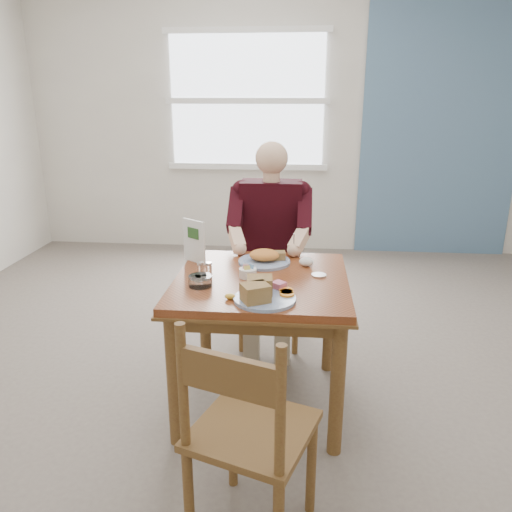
# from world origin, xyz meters

# --- Properties ---
(floor) EXTENTS (6.00, 6.00, 0.00)m
(floor) POSITION_xyz_m (0.00, 0.00, 0.00)
(floor) COLOR #5E544C
(floor) RESTS_ON ground
(wall_back) EXTENTS (5.50, 0.00, 5.50)m
(wall_back) POSITION_xyz_m (0.00, 3.00, 1.40)
(wall_back) COLOR beige
(wall_back) RESTS_ON ground
(accent_panel) EXTENTS (1.60, 0.02, 2.80)m
(accent_panel) POSITION_xyz_m (1.60, 2.98, 1.40)
(accent_panel) COLOR slate
(accent_panel) RESTS_ON ground
(lemon_wedge) EXTENTS (0.06, 0.05, 0.03)m
(lemon_wedge) POSITION_xyz_m (-0.12, -0.30, 0.76)
(lemon_wedge) COLOR gold
(lemon_wedge) RESTS_ON table
(napkin) EXTENTS (0.10, 0.09, 0.05)m
(napkin) POSITION_xyz_m (0.23, 0.21, 0.78)
(napkin) COLOR white
(napkin) RESTS_ON table
(metal_dish) EXTENTS (0.10, 0.10, 0.01)m
(metal_dish) POSITION_xyz_m (0.30, 0.05, 0.75)
(metal_dish) COLOR silver
(metal_dish) RESTS_ON table
(window) EXTENTS (1.72, 0.04, 1.42)m
(window) POSITION_xyz_m (-0.40, 2.97, 1.60)
(window) COLOR white
(window) RESTS_ON wall_back
(table) EXTENTS (0.92, 0.92, 0.75)m
(table) POSITION_xyz_m (0.00, 0.00, 0.64)
(table) COLOR brown
(table) RESTS_ON ground
(chair_far) EXTENTS (0.42, 0.42, 0.95)m
(chair_far) POSITION_xyz_m (0.00, 0.80, 0.48)
(chair_far) COLOR brown
(chair_far) RESTS_ON ground
(chair_near) EXTENTS (0.53, 0.53, 0.95)m
(chair_near) POSITION_xyz_m (0.02, -0.92, 0.48)
(chair_near) COLOR brown
(chair_near) RESTS_ON ground
(diner) EXTENTS (0.53, 0.56, 1.39)m
(diner) POSITION_xyz_m (0.00, 0.71, 0.81)
(diner) COLOR tan
(diner) RESTS_ON chair_far
(near_plate) EXTENTS (0.37, 0.37, 0.10)m
(near_plate) POSITION_xyz_m (0.03, -0.30, 0.79)
(near_plate) COLOR white
(near_plate) RESTS_ON table
(far_plate) EXTENTS (0.32, 0.32, 0.08)m
(far_plate) POSITION_xyz_m (0.00, 0.24, 0.78)
(far_plate) COLOR white
(far_plate) RESTS_ON table
(caddy) EXTENTS (0.11, 0.11, 0.07)m
(caddy) POSITION_xyz_m (-0.07, -0.00, 0.77)
(caddy) COLOR white
(caddy) RESTS_ON table
(shakers) EXTENTS (0.08, 0.04, 0.08)m
(shakers) POSITION_xyz_m (-0.30, -0.00, 0.79)
(shakers) COLOR white
(shakers) RESTS_ON table
(creamer) EXTENTS (0.14, 0.14, 0.05)m
(creamer) POSITION_xyz_m (-0.29, -0.15, 0.78)
(creamer) COLOR white
(creamer) RESTS_ON table
(menu) EXTENTS (0.14, 0.11, 0.25)m
(menu) POSITION_xyz_m (-0.40, 0.22, 0.88)
(menu) COLOR white
(menu) RESTS_ON table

